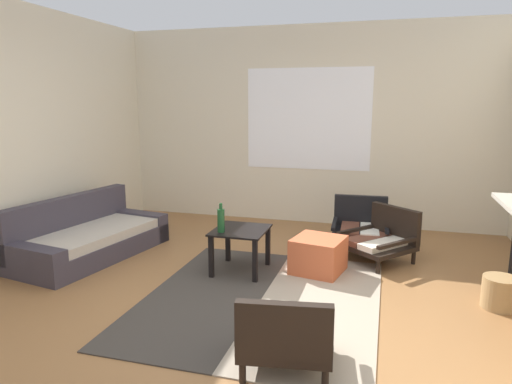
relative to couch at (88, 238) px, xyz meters
name	(u,v)px	position (x,y,z in m)	size (l,w,h in m)	color
ground_plane	(242,312)	(2.07, -0.88, -0.20)	(7.80, 7.80, 0.00)	olive
far_wall_with_window	(308,126)	(2.07, 2.18, 1.15)	(5.60, 0.13, 2.70)	beige
area_rug	(262,299)	(2.16, -0.60, -0.20)	(1.98, 2.36, 0.01)	#38332D
couch	(88,238)	(0.00, 0.00, 0.00)	(1.08, 1.83, 0.65)	#38333D
coffee_table	(241,238)	(1.78, 0.00, 0.15)	(0.52, 0.56, 0.44)	black
armchair_by_window	(360,225)	(2.88, 1.13, 0.07)	(0.66, 0.63, 0.58)	black
armchair_striped_foreground	(285,336)	(2.59, -1.60, 0.05)	(0.65, 0.61, 0.54)	black
armchair_corner	(382,238)	(3.14, 0.75, 0.05)	(0.89, 0.89, 0.57)	black
ottoman_orange	(318,255)	(2.53, 0.19, -0.02)	(0.47, 0.47, 0.36)	#BC5633
glass_bottle	(221,220)	(1.63, -0.15, 0.36)	(0.07, 0.07, 0.29)	#194723
wicker_basket	(500,293)	(4.10, -0.20, -0.07)	(0.28, 0.28, 0.27)	#9E7A4C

